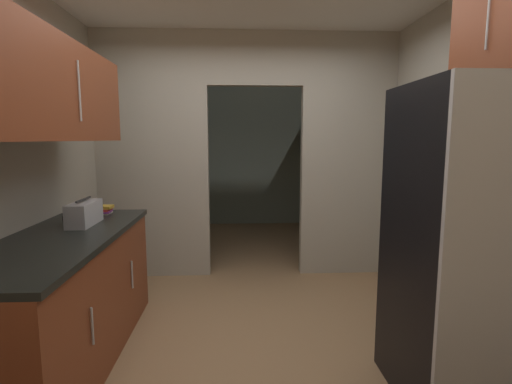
% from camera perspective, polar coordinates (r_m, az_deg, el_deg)
% --- Properties ---
extents(ground, '(20.00, 20.00, 0.00)m').
position_cam_1_polar(ground, '(3.02, -0.31, -22.43)').
color(ground, '#93704C').
extents(kitchen_partition, '(3.25, 0.12, 2.65)m').
position_cam_1_polar(kitchen_partition, '(4.28, -1.71, 6.45)').
color(kitchen_partition, '#ADA899').
rests_on(kitchen_partition, ground).
extents(adjoining_room_shell, '(3.25, 2.72, 2.65)m').
position_cam_1_polar(adjoining_room_shell, '(6.12, -1.78, 5.97)').
color(adjoining_room_shell, gray).
rests_on(adjoining_room_shell, ground).
extents(refrigerator, '(0.73, 0.80, 1.82)m').
position_cam_1_polar(refrigerator, '(2.51, 28.71, -7.20)').
color(refrigerator, black).
rests_on(refrigerator, ground).
extents(lower_cabinet_run, '(0.69, 1.92, 0.89)m').
position_cam_1_polar(lower_cabinet_run, '(3.00, -26.33, -14.07)').
color(lower_cabinet_run, brown).
rests_on(lower_cabinet_run, ground).
extents(upper_cabinet_counterside, '(0.36, 1.73, 0.62)m').
position_cam_1_polar(upper_cabinet_counterside, '(2.81, -28.05, 12.99)').
color(upper_cabinet_counterside, brown).
extents(boombox, '(0.16, 0.37, 0.20)m').
position_cam_1_polar(boombox, '(3.15, -23.97, -2.89)').
color(boombox, '#B2B2B7').
rests_on(boombox, lower_cabinet_run).
extents(book_stack, '(0.14, 0.16, 0.07)m').
position_cam_1_polar(book_stack, '(3.56, -21.45, -2.45)').
color(book_stack, beige).
rests_on(book_stack, lower_cabinet_run).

